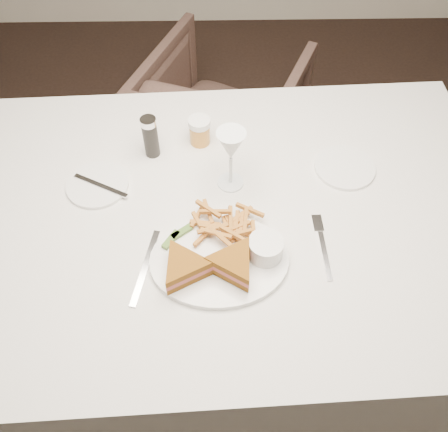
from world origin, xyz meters
The scene contains 3 objects.
table centered at (0.07, 0.39, 0.38)m, with size 1.42×0.95×0.75m, color silver.
chair_far centered at (0.08, 1.28, 0.31)m, with size 0.60×0.56×0.62m, color #4E3730.
table_setting centered at (0.06, 0.34, 0.79)m, with size 0.81×0.58×0.18m.
Camera 1 is at (0.06, -0.37, 1.73)m, focal length 40.00 mm.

